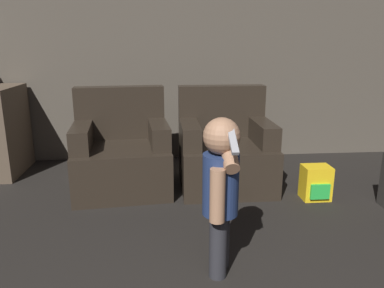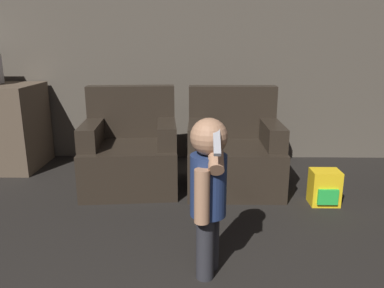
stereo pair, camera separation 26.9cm
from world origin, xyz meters
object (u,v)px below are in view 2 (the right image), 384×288
Objects in this scene: armchair_left at (131,152)px; armchair_right at (234,153)px; toy_backpack at (325,188)px; person_toddler at (208,186)px.

armchair_left is 0.95m from armchair_right.
toy_backpack is (1.67, -0.41, -0.18)m from armchair_left.
person_toddler is (-0.27, -1.39, 0.22)m from armchair_right.
toy_backpack is at bearing 151.40° from person_toddler.
armchair_left is 0.99× the size of person_toddler.
toy_backpack is (0.99, 0.98, -0.40)m from person_toddler.
person_toddler is at bearing -135.15° from toy_backpack.
armchair_left is at bearing -137.37° from person_toddler.
person_toddler is (0.68, -1.39, 0.22)m from armchair_left.
armchair_left is 1.57m from person_toddler.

